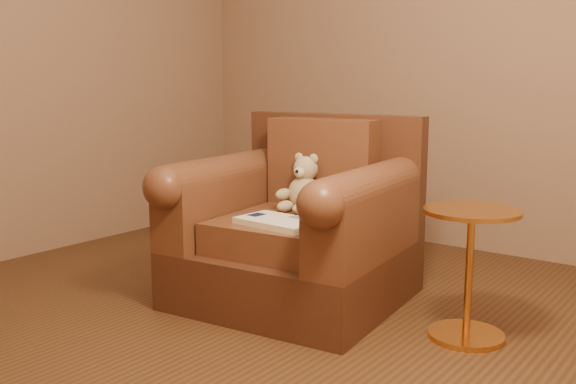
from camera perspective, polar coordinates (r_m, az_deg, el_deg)
The scene contains 5 objects.
floor at distance 3.08m, azimuth -3.37°, elevation -11.94°, with size 4.00×4.00×0.00m, color #4F301B.
armchair at distance 3.38m, azimuth 0.95°, elevation -3.35°, with size 1.17×1.12×0.96m.
teddy_bear at distance 3.43m, azimuth 1.32°, elevation 0.31°, with size 0.23×0.25×0.31m.
guidebook at distance 3.09m, azimuth -0.87°, elevation -2.67°, with size 0.41×0.26×0.03m.
side_table at distance 2.97m, azimuth 15.81°, elevation -6.65°, with size 0.42×0.42×0.59m.
Camera 1 is at (1.86, -2.17, 1.15)m, focal length 40.00 mm.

